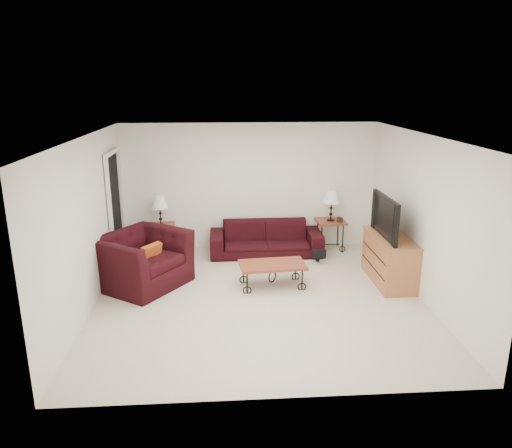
{
  "coord_description": "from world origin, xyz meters",
  "views": [
    {
      "loc": [
        -0.53,
        -6.86,
        3.22
      ],
      "look_at": [
        0.0,
        0.7,
        1.0
      ],
      "focal_mm": 33.77,
      "sensor_mm": 36.0,
      "label": 1
    }
  ],
  "objects": [
    {
      "name": "throw_pillow",
      "position": [
        -1.72,
        0.6,
        0.52
      ],
      "size": [
        0.31,
        0.38,
        0.4
      ],
      "primitive_type": "cube",
      "rotation": [
        0.0,
        0.0,
        0.95
      ],
      "color": "#BE3818",
      "rests_on": "armchair"
    },
    {
      "name": "sofa",
      "position": [
        0.28,
        2.02,
        0.32
      ],
      "size": [
        2.16,
        0.85,
        0.63
      ],
      "primitive_type": "imported",
      "color": "black",
      "rests_on": "ground"
    },
    {
      "name": "lamp_left",
      "position": [
        -1.75,
        2.2,
        0.86
      ],
      "size": [
        0.35,
        0.35,
        0.57
      ],
      "primitive_type": null,
      "rotation": [
        0.0,
        0.0,
        0.07
      ],
      "color": "black",
      "rests_on": "side_table_left"
    },
    {
      "name": "wall_back",
      "position": [
        0.0,
        2.5,
        1.25
      ],
      "size": [
        5.0,
        0.02,
        2.5
      ],
      "primitive_type": "cube",
      "color": "white",
      "rests_on": "ground"
    },
    {
      "name": "doorway",
      "position": [
        -2.47,
        1.65,
        1.02
      ],
      "size": [
        0.08,
        0.94,
        2.04
      ],
      "primitive_type": "cube",
      "color": "black",
      "rests_on": "ground"
    },
    {
      "name": "wall_left",
      "position": [
        -2.5,
        0.0,
        1.25
      ],
      "size": [
        0.02,
        5.0,
        2.5
      ],
      "primitive_type": "cube",
      "color": "white",
      "rests_on": "ground"
    },
    {
      "name": "armchair",
      "position": [
        -1.88,
        0.65,
        0.44
      ],
      "size": [
        1.74,
        1.78,
        0.88
      ],
      "primitive_type": "imported",
      "rotation": [
        0.0,
        0.0,
        0.95
      ],
      "color": "black",
      "rests_on": "ground"
    },
    {
      "name": "coffee_table",
      "position": [
        0.25,
        0.43,
        0.2
      ],
      "size": [
        1.11,
        0.67,
        0.4
      ],
      "primitive_type": "cube",
      "rotation": [
        0.0,
        0.0,
        0.09
      ],
      "color": "brown",
      "rests_on": "ground"
    },
    {
      "name": "backpack",
      "position": [
        1.21,
        1.5,
        0.25
      ],
      "size": [
        0.45,
        0.38,
        0.49
      ],
      "primitive_type": "ellipsoid",
      "rotation": [
        0.0,
        0.0,
        -0.27
      ],
      "color": "black",
      "rests_on": "ground"
    },
    {
      "name": "photo_frame_left",
      "position": [
        -1.9,
        2.05,
        0.62
      ],
      "size": [
        0.11,
        0.04,
        0.1
      ],
      "primitive_type": "cube",
      "rotation": [
        0.0,
        0.0,
        0.25
      ],
      "color": "black",
      "rests_on": "side_table_left"
    },
    {
      "name": "side_table_right",
      "position": [
        1.59,
        2.2,
        0.3
      ],
      "size": [
        0.57,
        0.57,
        0.6
      ],
      "primitive_type": "cube",
      "rotation": [
        0.0,
        0.0,
        0.04
      ],
      "color": "brown",
      "rests_on": "ground"
    },
    {
      "name": "side_table_left",
      "position": [
        -1.75,
        2.2,
        0.29
      ],
      "size": [
        0.56,
        0.56,
        0.57
      ],
      "primitive_type": "cube",
      "rotation": [
        0.0,
        0.0,
        0.07
      ],
      "color": "brown",
      "rests_on": "ground"
    },
    {
      "name": "lamp_right",
      "position": [
        1.59,
        2.2,
        0.91
      ],
      "size": [
        0.36,
        0.36,
        0.6
      ],
      "primitive_type": null,
      "rotation": [
        0.0,
        0.0,
        0.04
      ],
      "color": "black",
      "rests_on": "side_table_right"
    },
    {
      "name": "photo_frame_right",
      "position": [
        1.74,
        2.05,
        0.65
      ],
      "size": [
        0.12,
        0.04,
        0.1
      ],
      "primitive_type": "cube",
      "rotation": [
        0.0,
        0.0,
        -0.17
      ],
      "color": "black",
      "rests_on": "side_table_right"
    },
    {
      "name": "wall_front",
      "position": [
        0.0,
        -2.5,
        1.25
      ],
      "size": [
        5.0,
        0.02,
        2.5
      ],
      "primitive_type": "cube",
      "color": "white",
      "rests_on": "ground"
    },
    {
      "name": "ground",
      "position": [
        0.0,
        0.0,
        0.0
      ],
      "size": [
        5.0,
        5.0,
        0.0
      ],
      "primitive_type": "plane",
      "color": "beige",
      "rests_on": "ground"
    },
    {
      "name": "wall_right",
      "position": [
        2.5,
        0.0,
        1.25
      ],
      "size": [
        0.02,
        5.0,
        2.5
      ],
      "primitive_type": "cube",
      "color": "white",
      "rests_on": "ground"
    },
    {
      "name": "tv_stand",
      "position": [
        2.23,
        0.52,
        0.4
      ],
      "size": [
        0.55,
        1.32,
        0.79
      ],
      "primitive_type": "cube",
      "color": "#AC6E40",
      "rests_on": "ground"
    },
    {
      "name": "television",
      "position": [
        2.21,
        0.52,
        1.13
      ],
      "size": [
        0.16,
        1.18,
        0.68
      ],
      "primitive_type": "imported",
      "rotation": [
        0.0,
        0.0,
        -1.57
      ],
      "color": "black",
      "rests_on": "tv_stand"
    },
    {
      "name": "ceiling",
      "position": [
        0.0,
        0.0,
        2.5
      ],
      "size": [
        5.0,
        5.0,
        0.0
      ],
      "primitive_type": "plane",
      "color": "white",
      "rests_on": "wall_back"
    }
  ]
}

